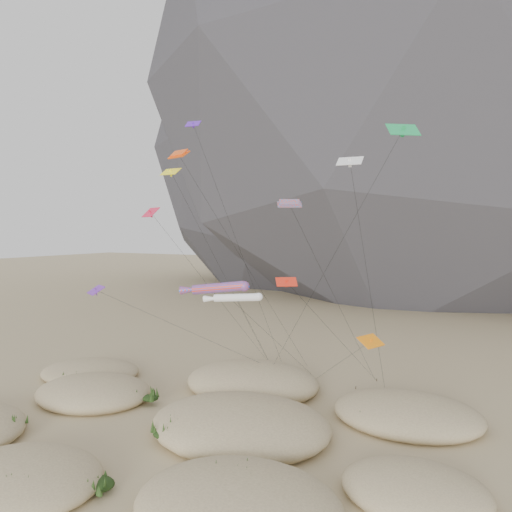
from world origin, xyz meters
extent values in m
plane|color=#CCB789|center=(0.00, 0.00, 0.00)|extent=(500.00, 500.00, 0.00)
ellipsoid|color=black|center=(8.00, 115.00, 60.00)|extent=(191.54, 147.29, 156.00)
ellipsoid|color=#2B2B30|center=(-37.00, 123.00, 44.00)|extent=(136.20, 127.83, 116.00)
ellipsoid|color=#CCB789|center=(-4.90, -8.80, 0.58)|extent=(11.67, 9.92, 2.56)
ellipsoid|color=#CCB789|center=(9.86, -5.03, 0.75)|extent=(13.18, 11.20, 3.34)
ellipsoid|color=#CCB789|center=(-13.93, 6.41, 0.66)|extent=(12.34, 10.49, 2.92)
ellipsoid|color=#CCB789|center=(3.79, 5.83, 0.81)|extent=(15.83, 13.46, 3.58)
ellipsoid|color=#CCB789|center=(18.83, 2.36, 0.56)|extent=(9.64, 8.19, 2.47)
ellipsoid|color=#CCB789|center=(-0.89, 16.66, 0.85)|extent=(14.81, 12.59, 3.79)
ellipsoid|color=#CCB789|center=(15.75, 15.48, 0.65)|extent=(13.41, 11.40, 2.91)
ellipsoid|color=#CCB789|center=(-20.40, 12.13, 0.48)|extent=(12.06, 10.25, 2.11)
ellipsoid|color=black|center=(-13.76, -3.10, 0.80)|extent=(2.44, 2.09, 0.73)
ellipsoid|color=black|center=(-3.36, -10.77, 0.60)|extent=(2.41, 2.06, 0.72)
ellipsoid|color=black|center=(0.06, -6.72, 0.50)|extent=(2.39, 2.04, 0.72)
ellipsoid|color=black|center=(8.77, -3.53, 1.00)|extent=(3.27, 2.80, 0.98)
ellipsoid|color=black|center=(8.82, -5.59, 0.80)|extent=(2.29, 1.96, 0.69)
ellipsoid|color=black|center=(-13.08, 4.70, 0.80)|extent=(3.04, 2.60, 0.91)
ellipsoid|color=black|center=(-7.63, 7.68, 0.70)|extent=(1.84, 1.58, 0.55)
ellipsoid|color=black|center=(2.44, 4.94, 1.10)|extent=(3.31, 2.83, 0.99)
ellipsoid|color=black|center=(5.00, 6.16, 1.00)|extent=(2.41, 2.06, 0.72)
ellipsoid|color=black|center=(-0.36, 1.27, 0.90)|extent=(2.52, 2.15, 0.76)
ellipsoid|color=black|center=(18.31, 3.40, 0.60)|extent=(2.50, 2.14, 0.75)
ellipsoid|color=black|center=(-1.60, 15.18, 1.00)|extent=(3.10, 2.65, 0.93)
ellipsoid|color=black|center=(-1.39, 12.53, 0.90)|extent=(2.21, 1.89, 0.66)
ellipsoid|color=black|center=(13.71, 14.41, 0.70)|extent=(2.30, 1.97, 0.69)
ellipsoid|color=black|center=(11.97, 12.04, 0.60)|extent=(1.95, 1.67, 0.59)
ellipsoid|color=black|center=(-20.73, 13.35, 0.50)|extent=(2.27, 1.94, 0.68)
ellipsoid|color=black|center=(-19.62, 8.65, 0.40)|extent=(1.70, 1.45, 0.51)
cylinder|color=#3F2D1E|center=(-0.79, 19.09, 0.15)|extent=(0.08, 0.08, 0.30)
cylinder|color=#3F2D1E|center=(-0.15, 23.75, 0.15)|extent=(0.08, 0.08, 0.30)
cylinder|color=#3F2D1E|center=(3.80, 21.06, 0.15)|extent=(0.08, 0.08, 0.30)
cylinder|color=#3F2D1E|center=(8.99, 22.09, 0.15)|extent=(0.08, 0.08, 0.30)
cylinder|color=#3F2D1E|center=(12.05, 22.66, 0.15)|extent=(0.08, 0.08, 0.30)
cylinder|color=#3F2D1E|center=(-4.06, 27.08, 0.15)|extent=(0.08, 0.08, 0.30)
cylinder|color=#3F2D1E|center=(10.28, 25.96, 0.15)|extent=(0.08, 0.08, 0.30)
cylinder|color=#3F2D1E|center=(-7.96, 23.82, 0.15)|extent=(0.08, 0.08, 0.30)
cylinder|color=red|center=(-2.29, 12.07, 11.52)|extent=(5.55, 2.37, 1.55)
sphere|color=red|center=(0.32, 12.77, 11.74)|extent=(1.04, 1.04, 1.04)
cone|color=red|center=(-5.16, 11.31, 11.25)|extent=(2.40, 1.44, 1.11)
cylinder|color=black|center=(0.16, 18.58, 5.76)|extent=(4.92, 13.04, 11.54)
cylinder|color=white|center=(0.39, 11.06, 10.82)|extent=(4.70, 1.31, 1.06)
sphere|color=white|center=(2.68, 11.34, 11.01)|extent=(0.77, 0.77, 0.77)
cone|color=white|center=(-2.13, 10.74, 10.59)|extent=(1.95, 0.89, 0.79)
cylinder|color=black|center=(-0.73, 17.55, 5.41)|extent=(2.27, 13.00, 10.84)
cube|color=#EA490C|center=(-7.99, 13.29, 25.34)|extent=(2.83, 1.75, 0.78)
cube|color=#EA490C|center=(-7.99, 13.29, 25.54)|extent=(2.38, 1.41, 0.76)
cylinder|color=black|center=(-3.54, 20.67, 12.67)|extent=(8.93, 14.78, 25.35)
cube|color=#FF3B1A|center=(5.13, 12.91, 19.75)|extent=(2.45, 1.94, 0.63)
cube|color=#FF3B1A|center=(5.13, 12.91, 19.95)|extent=(2.05, 1.60, 0.63)
cylinder|color=black|center=(7.30, 20.26, 9.87)|extent=(4.37, 14.72, 19.76)
cube|color=#521EB2|center=(-5.52, 12.43, 28.22)|extent=(1.66, 0.98, 0.68)
cube|color=#521EB2|center=(-5.52, 12.43, 28.07)|extent=(0.22, 0.26, 0.52)
cylinder|color=black|center=(-2.83, 18.09, 14.14)|extent=(5.41, 11.35, 28.18)
cube|color=silver|center=(11.14, 12.32, 23.36)|extent=(2.29, 1.31, 0.83)
cube|color=silver|center=(11.14, 12.32, 23.21)|extent=(0.28, 0.26, 0.75)
cylinder|color=black|center=(11.59, 17.49, 11.70)|extent=(0.94, 10.37, 23.32)
cube|color=#611BA0|center=(-14.14, 7.17, 11.14)|extent=(2.78, 2.36, 0.84)
cube|color=#611BA0|center=(-14.14, 7.17, 10.99)|extent=(0.36, 0.33, 0.85)
cylinder|color=black|center=(-5.17, 14.12, 5.60)|extent=(17.96, 13.91, 11.11)
cube|color=#FFF11A|center=(-9.14, 13.35, 23.63)|extent=(2.19, 1.21, 0.80)
cube|color=#FFF11A|center=(-9.14, 13.35, 23.48)|extent=(0.27, 0.24, 0.74)
cylinder|color=black|center=(-6.60, 20.21, 11.84)|extent=(5.10, 13.76, 23.59)
cube|color=red|center=(-7.93, 8.52, 19.08)|extent=(2.41, 1.84, 0.97)
cube|color=red|center=(-7.93, 8.52, 18.93)|extent=(0.38, 0.42, 0.72)
cylinder|color=black|center=(-6.00, 17.80, 9.56)|extent=(3.90, 18.58, 19.05)
cube|color=red|center=(6.34, 9.60, 12.78)|extent=(2.05, 1.82, 0.74)
cube|color=red|center=(6.34, 9.60, 12.63)|extent=(0.32, 0.32, 0.63)
cylinder|color=black|center=(8.31, 17.78, 6.41)|extent=(3.97, 16.38, 12.75)
cube|color=#17964C|center=(15.89, 11.14, 25.41)|extent=(2.77, 2.47, 1.12)
cube|color=#17964C|center=(15.89, 11.14, 25.26)|extent=(0.48, 0.50, 0.84)
cylinder|color=black|center=(7.55, 15.11, 12.73)|extent=(16.71, 7.98, 25.38)
cube|color=orange|center=(14.29, 8.13, 8.63)|extent=(1.86, 2.47, 0.78)
cube|color=orange|center=(14.29, 8.13, 8.48)|extent=(0.29, 0.32, 0.76)
cylinder|color=black|center=(9.04, 14.59, 4.34)|extent=(10.52, 12.95, 8.61)
camera|label=1|loc=(24.48, -30.21, 17.40)|focal=35.00mm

